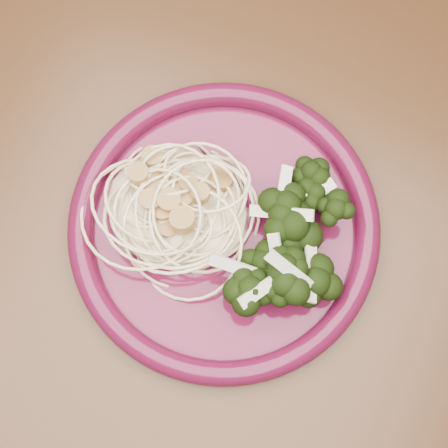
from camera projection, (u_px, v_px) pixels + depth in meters
dining_table at (281, 208)px, 0.73m from camera, size 1.20×0.80×0.75m
dinner_plate at (224, 226)px, 0.61m from camera, size 0.32×0.32×0.03m
spaghetti_pile at (176, 206)px, 0.60m from camera, size 0.15×0.13×0.03m
scallop_cluster at (173, 194)px, 0.57m from camera, size 0.14×0.14×0.04m
broccoli_pile at (284, 242)px, 0.58m from camera, size 0.11×0.17×0.06m
onion_garnish at (288, 233)px, 0.55m from camera, size 0.08×0.11×0.06m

